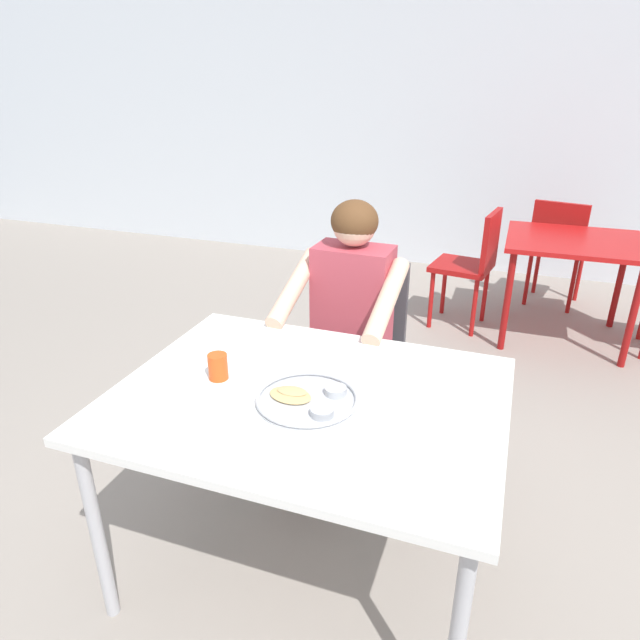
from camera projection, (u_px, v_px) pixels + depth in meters
ground_plane at (322, 574)px, 2.09m from camera, size 12.00×12.00×0.05m
back_wall at (474, 73)px, 4.71m from camera, size 12.00×0.12×3.40m
table_foreground at (308, 411)px, 1.83m from camera, size 1.25×0.96×0.75m
thali_tray at (308, 399)px, 1.75m from camera, size 0.33×0.33×0.03m
drinking_cup at (218, 366)px, 1.87m from camera, size 0.07×0.07×0.09m
chair_foreground at (360, 337)px, 2.72m from camera, size 0.44×0.40×0.88m
diner_foreground at (346, 314)px, 2.45m from camera, size 0.50×0.56×1.21m
table_background_red at (573, 252)px, 3.67m from camera, size 0.85×0.77×0.71m
chair_red_left at (473, 260)px, 3.89m from camera, size 0.45×0.44×0.85m
chair_red_far at (558, 244)px, 4.25m from camera, size 0.48×0.47×0.84m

